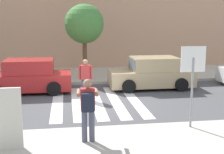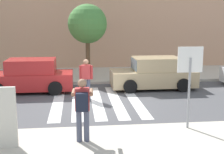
% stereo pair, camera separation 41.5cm
% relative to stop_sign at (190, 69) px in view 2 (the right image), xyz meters
% --- Properties ---
extents(ground_plane, '(120.00, 120.00, 0.00)m').
position_rel_stop_sign_xyz_m(ground_plane, '(-2.52, 3.65, -1.94)').
color(ground_plane, '#4C4C4F').
extents(sidewalk_far, '(60.00, 4.80, 0.14)m').
position_rel_stop_sign_xyz_m(sidewalk_far, '(-2.52, 9.65, -1.87)').
color(sidewalk_far, beige).
rests_on(sidewalk_far, ground).
extents(building_facade_far, '(56.00, 4.00, 7.35)m').
position_rel_stop_sign_xyz_m(building_facade_far, '(-2.52, 14.05, 1.74)').
color(building_facade_far, tan).
rests_on(building_facade_far, ground).
extents(crosswalk_stripe_0, '(0.44, 5.20, 0.01)m').
position_rel_stop_sign_xyz_m(crosswalk_stripe_0, '(-4.12, 3.85, -1.94)').
color(crosswalk_stripe_0, silver).
rests_on(crosswalk_stripe_0, ground).
extents(crosswalk_stripe_1, '(0.44, 5.20, 0.01)m').
position_rel_stop_sign_xyz_m(crosswalk_stripe_1, '(-3.32, 3.85, -1.94)').
color(crosswalk_stripe_1, silver).
rests_on(crosswalk_stripe_1, ground).
extents(crosswalk_stripe_2, '(0.44, 5.20, 0.01)m').
position_rel_stop_sign_xyz_m(crosswalk_stripe_2, '(-2.52, 3.85, -1.94)').
color(crosswalk_stripe_2, silver).
rests_on(crosswalk_stripe_2, ground).
extents(crosswalk_stripe_3, '(0.44, 5.20, 0.01)m').
position_rel_stop_sign_xyz_m(crosswalk_stripe_3, '(-1.72, 3.85, -1.94)').
color(crosswalk_stripe_3, silver).
rests_on(crosswalk_stripe_3, ground).
extents(crosswalk_stripe_4, '(0.44, 5.20, 0.01)m').
position_rel_stop_sign_xyz_m(crosswalk_stripe_4, '(-0.92, 3.85, -1.94)').
color(crosswalk_stripe_4, silver).
rests_on(crosswalk_stripe_4, ground).
extents(stop_sign, '(0.76, 0.08, 2.47)m').
position_rel_stop_sign_xyz_m(stop_sign, '(0.00, 0.00, 0.00)').
color(stop_sign, gray).
rests_on(stop_sign, sidewalk_near).
extents(photographer_with_backpack, '(0.61, 0.86, 1.72)m').
position_rel_stop_sign_xyz_m(photographer_with_backpack, '(-3.19, -0.75, -0.77)').
color(photographer_with_backpack, '#474C60').
rests_on(photographer_with_backpack, sidewalk_near).
extents(pedestrian_crossing, '(0.58, 0.27, 1.72)m').
position_rel_stop_sign_xyz_m(pedestrian_crossing, '(-2.94, 4.29, -0.96)').
color(pedestrian_crossing, '#474C60').
rests_on(pedestrian_crossing, ground).
extents(parked_car_red, '(4.10, 1.92, 1.55)m').
position_rel_stop_sign_xyz_m(parked_car_red, '(-5.53, 5.95, -1.21)').
color(parked_car_red, red).
rests_on(parked_car_red, ground).
extents(parked_car_tan, '(4.10, 1.92, 1.55)m').
position_rel_stop_sign_xyz_m(parked_car_tan, '(0.42, 5.95, -1.21)').
color(parked_car_tan, tan).
rests_on(parked_car_tan, ground).
extents(street_tree_center, '(2.15, 2.15, 4.05)m').
position_rel_stop_sign_xyz_m(street_tree_center, '(-2.69, 8.59, 1.15)').
color(street_tree_center, brown).
rests_on(street_tree_center, sidewalk_far).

